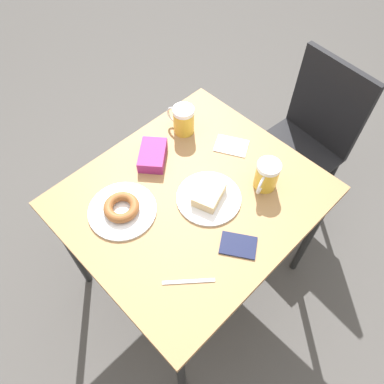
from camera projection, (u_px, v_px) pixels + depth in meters
ground_plane at (192, 272)px, 2.05m from camera, size 8.00×8.00×0.00m
table at (192, 205)px, 1.49m from camera, size 0.81×0.93×0.76m
chair at (310, 132)px, 1.90m from camera, size 0.44×0.44×0.92m
plate_with_cake at (209, 196)px, 1.41m from camera, size 0.25×0.25×0.05m
plate_with_donut at (122, 209)px, 1.37m from camera, size 0.25×0.25×0.05m
beer_mug_left at (266, 176)px, 1.40m from camera, size 0.09×0.13×0.12m
beer_mug_center at (183, 120)px, 1.57m from camera, size 0.13×0.09×0.12m
napkin_folded at (231, 146)px, 1.57m from camera, size 0.16×0.15×0.00m
fork at (189, 281)px, 1.23m from camera, size 0.12×0.14×0.00m
passport_near_edge at (238, 245)px, 1.30m from camera, size 0.15×0.14×0.01m
blue_pouch at (153, 155)px, 1.51m from camera, size 0.18×0.18×0.05m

